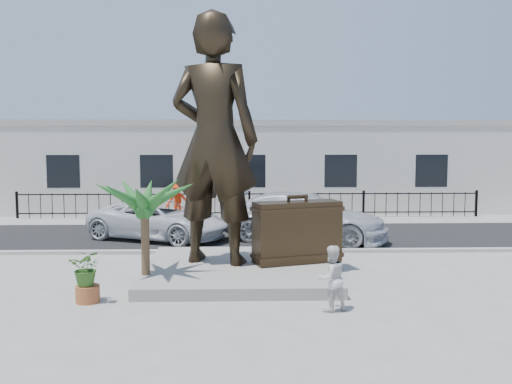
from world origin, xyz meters
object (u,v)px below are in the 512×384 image
statue (214,140)px  suitcase (297,232)px  car_white (159,220)px  tourist (331,278)px

statue → suitcase: 3.52m
car_white → tourist: bearing=-125.7°
statue → tourist: (2.75, -3.70, -3.05)m
suitcase → car_white: size_ratio=0.46×
statue → suitcase: (2.35, -0.07, -2.62)m
statue → car_white: (-2.34, 5.35, -3.03)m
statue → car_white: 6.58m
statue → suitcase: statue is taller
statue → suitcase: bearing=-164.0°
statue → car_white: bearing=-48.7°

